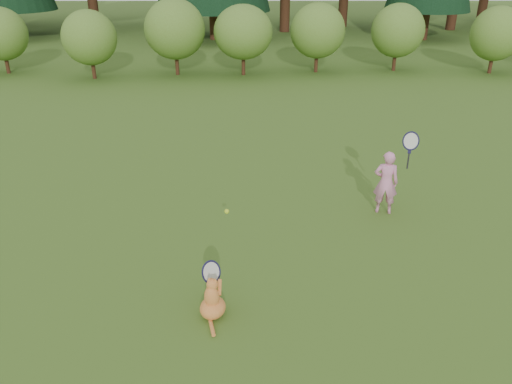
{
  "coord_description": "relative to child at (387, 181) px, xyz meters",
  "views": [
    {
      "loc": [
        0.16,
        -6.34,
        4.05
      ],
      "look_at": [
        0.2,
        0.8,
        0.7
      ],
      "focal_mm": 35.0,
      "sensor_mm": 36.0,
      "label": 1
    }
  ],
  "objects": [
    {
      "name": "ground",
      "position": [
        -2.44,
        -1.45,
        -0.59
      ],
      "size": [
        100.0,
        100.0,
        0.0
      ],
      "primitive_type": "plane",
      "color": "#325618",
      "rests_on": "ground"
    },
    {
      "name": "shrub_row",
      "position": [
        -2.44,
        11.55,
        0.81
      ],
      "size": [
        28.0,
        3.0,
        2.8
      ],
      "primitive_type": null,
      "color": "#567123",
      "rests_on": "ground"
    },
    {
      "name": "child",
      "position": [
        0.0,
        0.0,
        0.0
      ],
      "size": [
        0.67,
        0.45,
        1.69
      ],
      "rotation": [
        0.0,
        0.0,
        2.93
      ],
      "color": "pink",
      "rests_on": "ground"
    },
    {
      "name": "cat",
      "position": [
        -2.79,
        -2.77,
        -0.32
      ],
      "size": [
        0.46,
        0.81,
        0.73
      ],
      "rotation": [
        0.0,
        0.0,
        -0.22
      ],
      "color": "#D36428",
      "rests_on": "ground"
    },
    {
      "name": "tennis_ball",
      "position": [
        -2.67,
        -1.36,
        0.13
      ],
      "size": [
        0.07,
        0.07,
        0.07
      ],
      "color": "#B3D719",
      "rests_on": "ground"
    }
  ]
}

